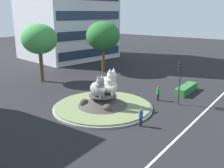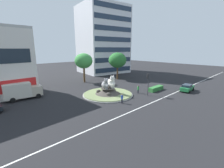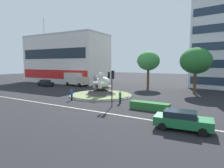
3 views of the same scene
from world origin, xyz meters
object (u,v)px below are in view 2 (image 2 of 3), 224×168
at_px(second_tree_near_tower, 117,60).
at_px(delivery_box_truck, 22,91).
at_px(hatchback_near_shophouse, 187,88).
at_px(traffic_light_mast, 148,79).
at_px(cat_statue_white, 111,83).
at_px(pedestrian_blue_shirt, 122,98).
at_px(cat_statue_grey, 105,84).
at_px(office_tower, 103,40).
at_px(broadleaf_tree_behind_island, 84,61).
at_px(pedestrian_green_shirt, 138,89).

xyz_separation_m(second_tree_near_tower, delivery_box_truck, (-26.86, -1.32, -4.25)).
height_order(hatchback_near_shophouse, delivery_box_truck, delivery_box_truck).
relative_size(traffic_light_mast, hatchback_near_shophouse, 0.98).
relative_size(cat_statue_white, pedestrian_blue_shirt, 1.68).
bearing_deg(pedestrian_blue_shirt, cat_statue_grey, -150.71).
height_order(cat_statue_grey, traffic_light_mast, traffic_light_mast).
relative_size(cat_statue_white, office_tower, 0.11).
bearing_deg(broadleaf_tree_behind_island, cat_statue_white, -100.90).
distance_m(second_tree_near_tower, pedestrian_green_shirt, 16.64).
bearing_deg(delivery_box_truck, cat_statue_white, -27.06).
xyz_separation_m(cat_statue_white, pedestrian_green_shirt, (4.91, -3.28, -1.62)).
xyz_separation_m(cat_statue_white, pedestrian_blue_shirt, (-2.20, -5.16, -1.62)).
xyz_separation_m(pedestrian_blue_shirt, hatchback_near_shophouse, (16.42, -4.74, -0.04)).
xyz_separation_m(broadleaf_tree_behind_island, second_tree_near_tower, (9.94, -3.37, -0.10)).
distance_m(cat_statue_grey, pedestrian_green_shirt, 7.33).
height_order(office_tower, hatchback_near_shophouse, office_tower).
relative_size(traffic_light_mast, pedestrian_blue_shirt, 2.76).
height_order(second_tree_near_tower, delivery_box_truck, second_tree_near_tower).
distance_m(cat_statue_white, second_tree_near_tower, 16.82).
height_order(broadleaf_tree_behind_island, pedestrian_green_shirt, broadleaf_tree_behind_island).
bearing_deg(delivery_box_truck, traffic_light_mast, -31.75).
xyz_separation_m(cat_statue_white, office_tower, (19.51, 25.58, 10.11)).
relative_size(pedestrian_blue_shirt, hatchback_near_shophouse, 0.36).
height_order(office_tower, broadleaf_tree_behind_island, office_tower).
distance_m(office_tower, delivery_box_truck, 39.06).
xyz_separation_m(second_tree_near_tower, pedestrian_blue_shirt, (-14.82, -15.73, -5.05)).
bearing_deg(delivery_box_truck, broadleaf_tree_behind_island, 21.44).
bearing_deg(second_tree_near_tower, pedestrian_blue_shirt, -133.29).
bearing_deg(cat_statue_grey, traffic_light_mast, 66.61).
bearing_deg(broadleaf_tree_behind_island, hatchback_near_shophouse, -64.17).
bearing_deg(delivery_box_truck, pedestrian_blue_shirt, -44.17).
bearing_deg(broadleaf_tree_behind_island, pedestrian_blue_shirt, -104.33).
bearing_deg(hatchback_near_shophouse, cat_statue_white, 140.02).
bearing_deg(broadleaf_tree_behind_island, second_tree_near_tower, -18.74).
bearing_deg(pedestrian_green_shirt, office_tower, 133.36).
bearing_deg(delivery_box_truck, cat_statue_grey, -29.00).
bearing_deg(delivery_box_truck, pedestrian_green_shirt, -27.26).
relative_size(cat_statue_grey, hatchback_near_shophouse, 0.52).
bearing_deg(cat_statue_white, pedestrian_blue_shirt, -12.69).
height_order(pedestrian_blue_shirt, delivery_box_truck, delivery_box_truck).
xyz_separation_m(broadleaf_tree_behind_island, delivery_box_truck, (-16.93, -4.69, -4.34)).
bearing_deg(pedestrian_green_shirt, traffic_light_mast, -19.40).
bearing_deg(pedestrian_blue_shirt, traffic_light_mast, 124.94).
bearing_deg(traffic_light_mast, cat_statue_grey, 47.05).
height_order(traffic_light_mast, office_tower, office_tower).
height_order(broadleaf_tree_behind_island, pedestrian_blue_shirt, broadleaf_tree_behind_island).
distance_m(cat_statue_grey, second_tree_near_tower, 17.74).
distance_m(office_tower, pedestrian_green_shirt, 34.41).
bearing_deg(hatchback_near_shophouse, broadleaf_tree_behind_island, 110.68).
bearing_deg(office_tower, pedestrian_green_shirt, -108.57).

